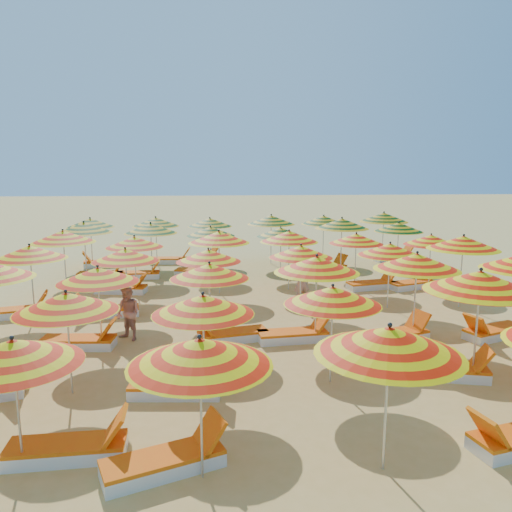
# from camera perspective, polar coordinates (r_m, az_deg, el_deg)

# --- Properties ---
(ground) EXTENTS (120.00, 120.00, 0.00)m
(ground) POSITION_cam_1_polar(r_m,az_deg,el_deg) (14.82, 0.15, -6.44)
(ground) COLOR tan
(ground) RESTS_ON ground
(umbrella_1) EXTENTS (2.24, 2.24, 1.99)m
(umbrella_1) POSITION_cam_1_polar(r_m,az_deg,el_deg) (7.68, -26.03, -9.85)
(umbrella_1) COLOR silver
(umbrella_1) RESTS_ON ground
(umbrella_2) EXTENTS (2.55, 2.55, 2.08)m
(umbrella_2) POSITION_cam_1_polar(r_m,az_deg,el_deg) (6.76, -6.44, -10.87)
(umbrella_2) COLOR silver
(umbrella_2) RESTS_ON ground
(umbrella_3) EXTENTS (2.25, 2.25, 2.17)m
(umbrella_3) POSITION_cam_1_polar(r_m,az_deg,el_deg) (7.10, 14.97, -9.36)
(umbrella_3) COLOR silver
(umbrella_3) RESTS_ON ground
(umbrella_7) EXTENTS (2.44, 2.44, 2.02)m
(umbrella_7) POSITION_cam_1_polar(r_m,az_deg,el_deg) (9.85, -20.86, -4.98)
(umbrella_7) COLOR silver
(umbrella_7) RESTS_ON ground
(umbrella_8) EXTENTS (2.36, 2.36, 2.01)m
(umbrella_8) POSITION_cam_1_polar(r_m,az_deg,el_deg) (9.17, -6.08, -5.55)
(umbrella_8) COLOR silver
(umbrella_8) RESTS_ON ground
(umbrella_9) EXTENTS (2.15, 2.15, 2.02)m
(umbrella_9) POSITION_cam_1_polar(r_m,az_deg,el_deg) (9.79, 8.74, -4.52)
(umbrella_9) COLOR silver
(umbrella_9) RESTS_ON ground
(umbrella_10) EXTENTS (2.70, 2.70, 2.31)m
(umbrella_10) POSITION_cam_1_polar(r_m,az_deg,el_deg) (10.71, 24.25, -2.65)
(umbrella_10) COLOR silver
(umbrella_10) RESTS_ON ground
(umbrella_13) EXTENTS (2.32, 2.32, 2.00)m
(umbrella_13) POSITION_cam_1_polar(r_m,az_deg,el_deg) (12.14, -17.62, -2.08)
(umbrella_13) COLOR silver
(umbrella_13) RESTS_ON ground
(umbrella_14) EXTENTS (2.41, 2.41, 2.03)m
(umbrella_14) POSITION_cam_1_polar(r_m,az_deg,el_deg) (11.94, -5.35, -1.74)
(umbrella_14) COLOR silver
(umbrella_14) RESTS_ON ground
(umbrella_15) EXTENTS (2.12, 2.12, 2.19)m
(umbrella_15) POSITION_cam_1_polar(r_m,az_deg,el_deg) (12.04, 6.96, -0.98)
(umbrella_15) COLOR silver
(umbrella_15) RESTS_ON ground
(umbrella_16) EXTENTS (2.59, 2.59, 2.22)m
(umbrella_16) POSITION_cam_1_polar(r_m,az_deg,el_deg) (12.79, 17.91, -0.62)
(umbrella_16) COLOR silver
(umbrella_16) RESTS_ON ground
(umbrella_18) EXTENTS (2.32, 2.32, 2.14)m
(umbrella_18) POSITION_cam_1_polar(r_m,az_deg,el_deg) (15.26, -24.45, 0.38)
(umbrella_18) COLOR silver
(umbrella_18) RESTS_ON ground
(umbrella_19) EXTENTS (2.43, 2.43, 2.01)m
(umbrella_19) POSITION_cam_1_polar(r_m,az_deg,el_deg) (14.56, -14.71, 0.09)
(umbrella_19) COLOR silver
(umbrella_19) RESTS_ON ground
(umbrella_20) EXTENTS (2.46, 2.46, 1.97)m
(umbrella_20) POSITION_cam_1_polar(r_m,az_deg,el_deg) (14.29, -5.46, 0.04)
(umbrella_20) COLOR silver
(umbrella_20) RESTS_ON ground
(umbrella_21) EXTENTS (2.14, 2.14, 2.01)m
(umbrella_21) POSITION_cam_1_polar(r_m,az_deg,el_deg) (14.73, 5.15, 0.49)
(umbrella_21) COLOR silver
(umbrella_21) RESTS_ON ground
(umbrella_22) EXTENTS (2.09, 2.09, 2.04)m
(umbrella_22) POSITION_cam_1_polar(r_m,az_deg,el_deg) (15.42, 15.06, 0.72)
(umbrella_22) COLOR silver
(umbrella_22) RESTS_ON ground
(umbrella_23) EXTENTS (2.36, 2.36, 2.26)m
(umbrella_23) POSITION_cam_1_polar(r_m,az_deg,el_deg) (16.20, 22.61, 1.41)
(umbrella_23) COLOR silver
(umbrella_23) RESTS_ON ground
(umbrella_24) EXTENTS (2.18, 2.18, 2.22)m
(umbrella_24) POSITION_cam_1_polar(r_m,az_deg,el_deg) (17.69, -21.19, 2.07)
(umbrella_24) COLOR silver
(umbrella_24) RESTS_ON ground
(umbrella_25) EXTENTS (2.28, 2.28, 2.02)m
(umbrella_25) POSITION_cam_1_polar(r_m,az_deg,el_deg) (16.99, -13.73, 1.56)
(umbrella_25) COLOR silver
(umbrella_25) RESTS_ON ground
(umbrella_26) EXTENTS (2.11, 2.11, 2.18)m
(umbrella_26) POSITION_cam_1_polar(r_m,az_deg,el_deg) (16.66, -4.27, 2.16)
(umbrella_26) COLOR silver
(umbrella_26) RESTS_ON ground
(umbrella_27) EXTENTS (2.32, 2.32, 2.13)m
(umbrella_27) POSITION_cam_1_polar(r_m,az_deg,el_deg) (17.17, 3.80, 2.23)
(umbrella_27) COLOR silver
(umbrella_27) RESTS_ON ground
(umbrella_28) EXTENTS (1.94, 1.94, 2.00)m
(umbrella_28) POSITION_cam_1_polar(r_m,az_deg,el_deg) (17.72, 11.38, 1.94)
(umbrella_28) COLOR silver
(umbrella_28) RESTS_ON ground
(umbrella_29) EXTENTS (2.21, 2.21, 1.98)m
(umbrella_29) POSITION_cam_1_polar(r_m,az_deg,el_deg) (18.27, 19.38, 1.74)
(umbrella_29) COLOR silver
(umbrella_29) RESTS_ON ground
(umbrella_30) EXTENTS (2.58, 2.58, 2.23)m
(umbrella_30) POSITION_cam_1_polar(r_m,az_deg,el_deg) (19.98, -19.07, 3.09)
(umbrella_30) COLOR silver
(umbrella_30) RESTS_ON ground
(umbrella_31) EXTENTS (2.14, 2.14, 2.16)m
(umbrella_31) POSITION_cam_1_polar(r_m,az_deg,el_deg) (19.56, -11.95, 3.11)
(umbrella_31) COLOR silver
(umbrella_31) RESTS_ON ground
(umbrella_32) EXTENTS (2.43, 2.43, 2.00)m
(umbrella_32) POSITION_cam_1_polar(r_m,az_deg,el_deg) (19.39, -5.22, 2.81)
(umbrella_32) COLOR silver
(umbrella_32) RESTS_ON ground
(umbrella_33) EXTENTS (2.29, 2.29, 1.97)m
(umbrella_33) POSITION_cam_1_polar(r_m,az_deg,el_deg) (19.35, 2.84, 2.75)
(umbrella_33) COLOR silver
(umbrella_33) RESTS_ON ground
(umbrella_34) EXTENTS (2.85, 2.85, 2.27)m
(umbrella_34) POSITION_cam_1_polar(r_m,az_deg,el_deg) (20.22, 9.79, 3.68)
(umbrella_34) COLOR silver
(umbrella_34) RESTS_ON ground
(umbrella_35) EXTENTS (2.27, 2.27, 2.08)m
(umbrella_35) POSITION_cam_1_polar(r_m,az_deg,el_deg) (20.95, 16.00, 3.19)
(umbrella_35) COLOR silver
(umbrella_35) RESTS_ON ground
(umbrella_36) EXTENTS (2.61, 2.61, 2.12)m
(umbrella_36) POSITION_cam_1_polar(r_m,az_deg,el_deg) (22.49, -18.42, 3.62)
(umbrella_36) COLOR silver
(umbrella_36) RESTS_ON ground
(umbrella_37) EXTENTS (2.43, 2.43, 2.13)m
(umbrella_37) POSITION_cam_1_polar(r_m,az_deg,el_deg) (22.04, -11.39, 3.84)
(umbrella_37) COLOR silver
(umbrella_37) RESTS_ON ground
(umbrella_38) EXTENTS (2.23, 2.23, 2.07)m
(umbrella_38) POSITION_cam_1_polar(r_m,az_deg,el_deg) (22.07, -5.30, 3.86)
(umbrella_38) COLOR silver
(umbrella_38) RESTS_ON ground
(umbrella_39) EXTENTS (2.62, 2.62, 2.21)m
(umbrella_39) POSITION_cam_1_polar(r_m,az_deg,el_deg) (21.81, 1.74, 4.15)
(umbrella_39) COLOR silver
(umbrella_39) RESTS_ON ground
(umbrella_40) EXTENTS (2.17, 2.17, 2.13)m
(umbrella_40) POSITION_cam_1_polar(r_m,az_deg,el_deg) (22.62, 7.74, 4.10)
(umbrella_40) COLOR silver
(umbrella_40) RESTS_ON ground
(umbrella_41) EXTENTS (2.48, 2.48, 2.29)m
(umbrella_41) POSITION_cam_1_polar(r_m,az_deg,el_deg) (22.93, 14.39, 4.31)
(umbrella_41) COLOR silver
(umbrella_41) RESTS_ON ground
(lounger_1) EXTENTS (1.76, 0.68, 0.69)m
(lounger_1) POSITION_cam_1_polar(r_m,az_deg,el_deg) (8.34, -20.47, -19.91)
(lounger_1) COLOR white
(lounger_1) RESTS_ON ground
(lounger_2) EXTENTS (1.82, 1.18, 0.69)m
(lounger_2) POSITION_cam_1_polar(r_m,az_deg,el_deg) (7.71, -10.18, -22.06)
(lounger_2) COLOR white
(lounger_2) RESTS_ON ground
(lounger_6) EXTENTS (1.77, 0.72, 0.69)m
(lounger_6) POSITION_cam_1_polar(r_m,az_deg,el_deg) (9.80, -8.93, -14.64)
(lounger_6) COLOR white
(lounger_6) RESTS_ON ground
(lounger_7) EXTENTS (1.82, 0.96, 0.69)m
(lounger_7) POSITION_cam_1_polar(r_m,az_deg,el_deg) (11.12, 20.93, -12.11)
(lounger_7) COLOR white
(lounger_7) RESTS_ON ground
(lounger_9) EXTENTS (1.77, 0.71, 0.69)m
(lounger_9) POSITION_cam_1_polar(r_m,az_deg,el_deg) (12.70, -19.44, -9.21)
(lounger_9) COLOR white
(lounger_9) RESTS_ON ground
(lounger_10) EXTENTS (1.82, 0.95, 0.69)m
(lounger_10) POSITION_cam_1_polar(r_m,az_deg,el_deg) (12.45, -2.88, -9.01)
(lounger_10) COLOR white
(lounger_10) RESTS_ON ground
(lounger_11) EXTENTS (1.79, 0.77, 0.69)m
(lounger_11) POSITION_cam_1_polar(r_m,az_deg,el_deg) (12.48, 4.43, -8.98)
(lounger_11) COLOR white
(lounger_11) RESTS_ON ground
(lounger_12) EXTENTS (1.83, 1.12, 0.69)m
(lounger_12) POSITION_cam_1_polar(r_m,az_deg,el_deg) (12.86, 15.74, -8.76)
(lounger_12) COLOR white
(lounger_12) RESTS_ON ground
(lounger_13) EXTENTS (1.82, 1.17, 0.69)m
(lounger_13) POSITION_cam_1_polar(r_m,az_deg,el_deg) (14.01, 25.51, -7.81)
(lounger_13) COLOR white
(lounger_13) RESTS_ON ground
(lounger_14) EXTENTS (1.82, 1.01, 0.69)m
(lounger_14) POSITION_cam_1_polar(r_m,az_deg,el_deg) (15.87, -25.60, -5.77)
(lounger_14) COLOR white
(lounger_14) RESTS_ON ground
(lounger_15) EXTENTS (1.80, 0.84, 0.69)m
(lounger_15) POSITION_cam_1_polar(r_m,az_deg,el_deg) (15.02, -16.70, -6.06)
(lounger_15) COLOR white
(lounger_15) RESTS_ON ground
(lounger_16) EXTENTS (1.80, 0.86, 0.69)m
(lounger_16) POSITION_cam_1_polar(r_m,az_deg,el_deg) (17.59, -15.02, -3.61)
(lounger_16) COLOR white
(lounger_16) RESTS_ON ground
(lounger_17) EXTENTS (1.82, 0.93, 0.69)m
(lounger_17) POSITION_cam_1_polar(r_m,az_deg,el_deg) (18.04, 13.16, -3.18)
(lounger_17) COLOR white
(lounger_17) RESTS_ON ground
(lounger_18) EXTENTS (1.83, 1.12, 0.69)m
(lounger_18) POSITION_cam_1_polar(r_m,az_deg,el_deg) (18.49, 17.48, -3.07)
(lounger_18) COLOR white
(lounger_18) RESTS_ON ground
(lounger_19) EXTENTS (1.74, 0.60, 0.69)m
(lounger_19) POSITION_cam_1_polar(r_m,az_deg,el_deg) (20.02, -17.19, -2.05)
(lounger_19) COLOR white
(lounger_19) RESTS_ON ground
(lounger_20) EXTENTS (1.75, 0.64, 0.69)m
(lounger_20) POSITION_cam_1_polar(r_m,az_deg,el_deg) (19.70, -13.29, -2.06)
(lounger_20) COLOR white
(lounger_20) RESTS_ON ground
(lounger_21) EXTENTS (1.82, 0.98, 0.69)m
(lounger_21) POSITION_cam_1_polar(r_m,az_deg,el_deg) (19.75, -6.60, -1.82)
(lounger_21) COLOR white
(lounger_21) RESTS_ON ground
(lounger_22) EXTENTS (1.82, 1.24, 0.69)m
(lounger_22) POSITION_cam_1_polar(r_m,az_deg,el_deg) (20.54, 8.16, -1.39)
(lounger_22) COLOR white
(lounger_22) RESTS_ON ground
(lounger_23) EXTENTS (1.82, 0.98, 0.69)m
(lounger_23) POSITION_cam_1_polar(r_m,az_deg,el_deg) (22.40, -17.06, -0.77)
(lounger_23) COLOR white
(lounger_23) RESTS_ON ground
(lounger_24) EXTENTS (1.76, 0.68, 0.69)m
(lounger_24) POSITION_cam_1_polar(r_m,az_deg,el_deg) (22.42, -9.66, -0.45)
(lounger_24) COLOR white
(lounger_24) RESTS_ON ground
(lounger_25) EXTENTS (1.83, 1.13, 0.69)m
(lounger_25) POSITION_cam_1_polar(r_m,az_deg,el_deg) (22.31, -6.53, -0.43)
(lounger_25) COLOR white
(lounger_25) RESTS_ON ground
(lounger_26) EXTENTS (1.81, 0.92, 0.69)m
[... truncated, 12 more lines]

